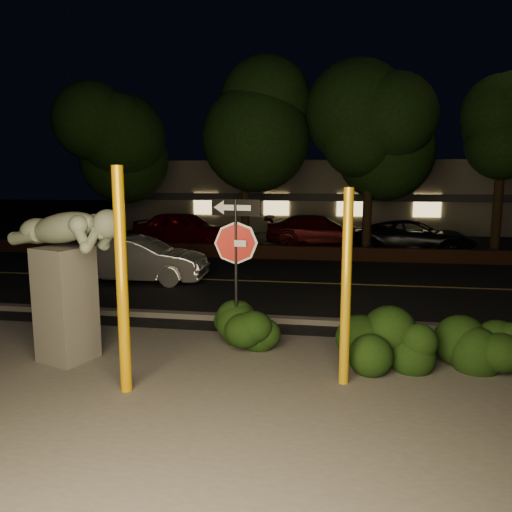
{
  "coord_description": "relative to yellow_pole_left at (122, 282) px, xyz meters",
  "views": [
    {
      "loc": [
        1.31,
        -7.46,
        3.11
      ],
      "look_at": [
        -0.2,
        1.89,
        1.6
      ],
      "focal_mm": 35.0,
      "sensor_mm": 36.0,
      "label": 1
    }
  ],
  "objects": [
    {
      "name": "ground",
      "position": [
        1.66,
        10.96,
        -1.63
      ],
      "size": [
        90.0,
        90.0,
        0.0
      ],
      "primitive_type": "plane",
      "color": "black",
      "rests_on": "ground"
    },
    {
      "name": "patio",
      "position": [
        1.66,
        -0.04,
        -1.62
      ],
      "size": [
        14.0,
        6.0,
        0.02
      ],
      "primitive_type": "cube",
      "color": "#4C4944",
      "rests_on": "ground"
    },
    {
      "name": "road",
      "position": [
        1.66,
        7.96,
        -1.63
      ],
      "size": [
        80.0,
        8.0,
        0.01
      ],
      "primitive_type": "cube",
      "color": "black",
      "rests_on": "ground"
    },
    {
      "name": "lane_marking",
      "position": [
        1.66,
        7.96,
        -1.61
      ],
      "size": [
        80.0,
        0.12,
        0.0
      ],
      "primitive_type": "cube",
      "color": "tan",
      "rests_on": "road"
    },
    {
      "name": "curb",
      "position": [
        1.66,
        3.86,
        -1.57
      ],
      "size": [
        80.0,
        0.25,
        0.12
      ],
      "primitive_type": "cube",
      "color": "#4C4944",
      "rests_on": "ground"
    },
    {
      "name": "brick_wall",
      "position": [
        1.66,
        12.26,
        -1.38
      ],
      "size": [
        40.0,
        0.35,
        0.5
      ],
      "primitive_type": "cube",
      "color": "#452516",
      "rests_on": "ground"
    },
    {
      "name": "parking_lot",
      "position": [
        1.66,
        17.96,
        -1.63
      ],
      "size": [
        40.0,
        12.0,
        0.01
      ],
      "primitive_type": "cube",
      "color": "black",
      "rests_on": "ground"
    },
    {
      "name": "building",
      "position": [
        1.66,
        25.95,
        0.37
      ],
      "size": [
        22.0,
        10.2,
        4.0
      ],
      "color": "gray",
      "rests_on": "ground"
    },
    {
      "name": "tree_far_a",
      "position": [
        -6.34,
        13.96,
        3.71
      ],
      "size": [
        4.6,
        4.6,
        7.43
      ],
      "color": "black",
      "rests_on": "ground"
    },
    {
      "name": "tree_far_b",
      "position": [
        -0.84,
        14.16,
        4.42
      ],
      "size": [
        5.2,
        5.2,
        8.41
      ],
      "color": "black",
      "rests_on": "ground"
    },
    {
      "name": "tree_far_c",
      "position": [
        4.16,
        13.76,
        4.03
      ],
      "size": [
        4.8,
        4.8,
        7.84
      ],
      "color": "black",
      "rests_on": "ground"
    },
    {
      "name": "tree_far_d",
      "position": [
        9.16,
        14.26,
        3.78
      ],
      "size": [
        4.4,
        4.4,
        7.42
      ],
      "color": "black",
      "rests_on": "ground"
    },
    {
      "name": "yellow_pole_left",
      "position": [
        0.0,
        0.0,
        0.0
      ],
      "size": [
        0.16,
        0.16,
        3.27
      ],
      "primitive_type": "cylinder",
      "color": "#EBA604",
      "rests_on": "ground"
    },
    {
      "name": "yellow_pole_right",
      "position": [
        3.14,
        0.79,
        -0.15
      ],
      "size": [
        0.15,
        0.15,
        2.96
      ],
      "primitive_type": "cylinder",
      "color": "#E9AE12",
      "rests_on": "ground"
    },
    {
      "name": "signpost",
      "position": [
        1.21,
        2.14,
        0.3
      ],
      "size": [
        0.91,
        0.19,
        2.72
      ],
      "rotation": [
        0.0,
        0.0,
        -0.17
      ],
      "color": "black",
      "rests_on": "ground"
    },
    {
      "name": "sculpture",
      "position": [
        -1.46,
        1.04,
        -0.02
      ],
      "size": [
        2.41,
        1.39,
        2.62
      ],
      "rotation": [
        0.0,
        0.0,
        -0.35
      ],
      "color": "#4C4944",
      "rests_on": "ground"
    },
    {
      "name": "hedge_center",
      "position": [
        1.32,
        2.14,
        -1.13
      ],
      "size": [
        2.11,
        1.48,
        1.0
      ],
      "primitive_type": "ellipsoid",
      "rotation": [
        0.0,
        0.0,
        -0.34
      ],
      "color": "black",
      "rests_on": "ground"
    },
    {
      "name": "hedge_right",
      "position": [
        3.77,
        1.46,
        -1.08
      ],
      "size": [
        1.75,
        1.0,
        1.11
      ],
      "primitive_type": "ellipsoid",
      "rotation": [
        0.0,
        0.0,
        -0.06
      ],
      "color": "black",
      "rests_on": "ground"
    },
    {
      "name": "hedge_far_right",
      "position": [
        5.32,
        1.7,
        -1.13
      ],
      "size": [
        1.68,
        1.36,
        1.01
      ],
      "primitive_type": "ellipsoid",
      "rotation": [
        0.0,
        0.0,
        -0.36
      ],
      "color": "black",
      "rests_on": "ground"
    },
    {
      "name": "silver_sedan",
      "position": [
        -2.86,
        7.35,
        -0.96
      ],
      "size": [
        4.16,
        1.57,
        1.36
      ],
      "primitive_type": "imported",
      "rotation": [
        0.0,
        0.0,
        1.6
      ],
      "color": "silver",
      "rests_on": "ground"
    },
    {
      "name": "parked_car_red",
      "position": [
        -3.81,
        15.11,
        -0.84
      ],
      "size": [
        4.84,
        2.48,
        1.58
      ],
      "primitive_type": "imported",
      "rotation": [
        0.0,
        0.0,
        1.43
      ],
      "color": "#6E0508",
      "rests_on": "ground"
    },
    {
      "name": "parked_car_darkred",
      "position": [
        2.18,
        16.03,
        -0.93
      ],
      "size": [
        4.92,
        2.22,
        1.4
      ],
      "primitive_type": "imported",
      "rotation": [
        0.0,
        0.0,
        1.63
      ],
      "color": "#420A0B",
      "rests_on": "ground"
    },
    {
      "name": "parked_car_dark",
      "position": [
        6.13,
        14.54,
        -0.96
      ],
      "size": [
        5.12,
        3.03,
        1.34
      ],
      "primitive_type": "imported",
      "rotation": [
        0.0,
        0.0,
        1.39
      ],
      "color": "black",
      "rests_on": "ground"
    }
  ]
}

